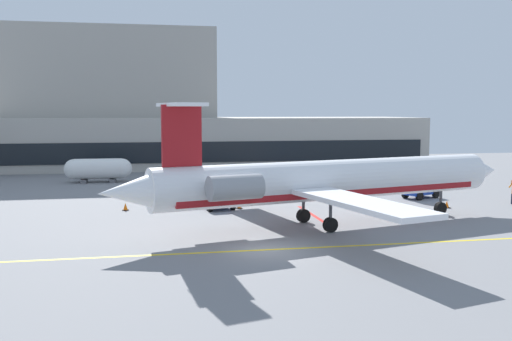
% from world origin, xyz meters
% --- Properties ---
extents(ground, '(120.00, 120.00, 0.11)m').
position_xyz_m(ground, '(0.00, 0.00, -0.05)').
color(ground, slate).
extents(terminal_building, '(66.14, 16.53, 18.23)m').
position_xyz_m(terminal_building, '(-5.73, 48.77, 6.42)').
color(terminal_building, '#ADA89E').
rests_on(terminal_building, ground).
extents(regional_jet, '(28.44, 22.38, 7.76)m').
position_xyz_m(regional_jet, '(4.93, 5.29, 2.92)').
color(regional_jet, white).
rests_on(regional_jet, ground).
extents(baggage_tug, '(3.38, 2.77, 2.30)m').
position_xyz_m(baggage_tug, '(16.15, 14.86, 1.01)').
color(baggage_tug, '#19389E').
rests_on(baggage_tug, ground).
extents(pushback_tractor, '(2.51, 3.16, 2.01)m').
position_xyz_m(pushback_tractor, '(-1.08, 13.40, 0.91)').
color(pushback_tractor, '#1E4CB2').
rests_on(pushback_tractor, ground).
extents(fuel_tank, '(6.80, 2.17, 2.44)m').
position_xyz_m(fuel_tank, '(-11.15, 31.02, 1.37)').
color(fuel_tank, white).
rests_on(fuel_tank, ground).
extents(safety_cone_alpha, '(0.47, 0.47, 0.55)m').
position_xyz_m(safety_cone_alpha, '(0.61, 12.79, 0.25)').
color(safety_cone_alpha, orange).
rests_on(safety_cone_alpha, ground).
extents(safety_cone_bravo, '(0.47, 0.47, 0.55)m').
position_xyz_m(safety_cone_bravo, '(16.12, 10.16, 0.25)').
color(safety_cone_bravo, orange).
rests_on(safety_cone_bravo, ground).
extents(safety_cone_charlie, '(0.47, 0.47, 0.55)m').
position_xyz_m(safety_cone_charlie, '(-7.76, 13.54, 0.25)').
color(safety_cone_charlie, orange).
rests_on(safety_cone_charlie, ground).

